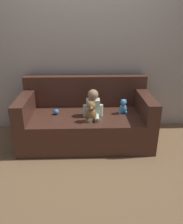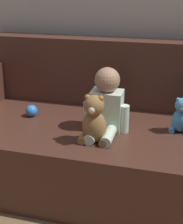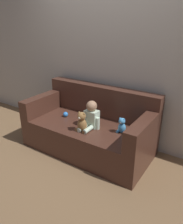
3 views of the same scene
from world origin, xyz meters
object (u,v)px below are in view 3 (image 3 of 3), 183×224
Objects in this scene: couch at (90,128)px; teddy_bear_brown at (82,122)px; person_baby at (91,117)px; toy_ball at (66,114)px; plush_toy_side at (122,126)px.

couch reaches higher than teddy_bear_brown.
toy_ball is at bearing 171.65° from person_baby.
teddy_bear_brown is at bearing -151.27° from plush_toy_side.
toy_ball is at bearing -179.57° from plush_toy_side.
couch is 0.31m from person_baby.
person_baby is (0.10, -0.13, 0.26)m from couch.
person_baby is 0.17m from teddy_bear_brown.
toy_ball is at bearing -171.78° from couch.
couch is at bearing 174.26° from plush_toy_side.
teddy_bear_brown is 1.29× the size of plush_toy_side.
plush_toy_side is (0.45, 0.24, -0.03)m from teddy_bear_brown.
person_baby reaches higher than plush_toy_side.
couch is 0.38m from teddy_bear_brown.
teddy_bear_brown is 3.61× the size of toy_ball.
person_baby is 0.43m from plush_toy_side.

